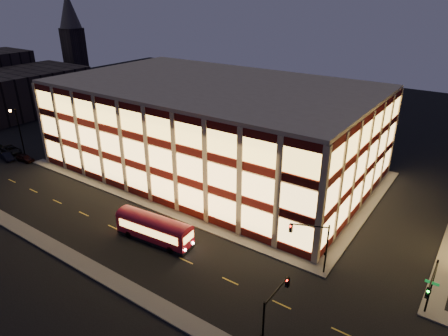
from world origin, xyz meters
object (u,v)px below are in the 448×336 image
Objects in this scene: parked_car_0 at (25,158)px; parked_car_2 at (11,150)px; parked_car_1 at (7,157)px; trolley_bus at (154,227)px.

parked_car_2 reaches higher than parked_car_0.
parked_car_2 is (-2.57, 2.28, 0.02)m from parked_car_1.
parked_car_1 is at bearing 170.26° from trolley_bus.
parked_car_0 is 3.60m from parked_car_1.
parked_car_2 is at bearing 167.47° from trolley_bus.
trolley_bus is 2.11× the size of parked_car_2.
parked_car_1 is 0.81× the size of parked_car_2.
parked_car_1 is (-39.44, 3.27, -1.22)m from trolley_bus.
trolley_bus reaches higher than parked_car_0.
parked_car_1 is at bearing -128.84° from parked_car_2.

